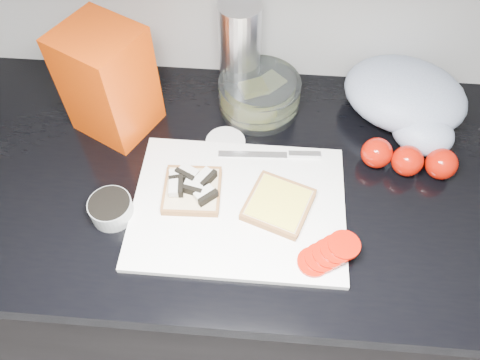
# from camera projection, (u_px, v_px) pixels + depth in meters

# --- Properties ---
(base_cabinet) EXTENTS (3.50, 0.60, 0.86)m
(base_cabinet) POSITION_uv_depth(u_px,v_px,m) (261.00, 272.00, 1.32)
(base_cabinet) COLOR black
(base_cabinet) RESTS_ON ground
(countertop) EXTENTS (3.50, 0.64, 0.04)m
(countertop) POSITION_uv_depth(u_px,v_px,m) (269.00, 179.00, 0.96)
(countertop) COLOR black
(countertop) RESTS_ON base_cabinet
(cutting_board) EXTENTS (0.40, 0.30, 0.01)m
(cutting_board) POSITION_uv_depth(u_px,v_px,m) (239.00, 206.00, 0.89)
(cutting_board) COLOR white
(cutting_board) RESTS_ON countertop
(bread_left) EXTENTS (0.12, 0.12, 0.03)m
(bread_left) POSITION_uv_depth(u_px,v_px,m) (192.00, 188.00, 0.89)
(bread_left) COLOR beige
(bread_left) RESTS_ON cutting_board
(bread_right) EXTENTS (0.15, 0.15, 0.02)m
(bread_right) POSITION_uv_depth(u_px,v_px,m) (278.00, 204.00, 0.87)
(bread_right) COLOR beige
(bread_right) RESTS_ON cutting_board
(tomato_slices) EXTENTS (0.12, 0.10, 0.02)m
(tomato_slices) POSITION_uv_depth(u_px,v_px,m) (329.00, 253.00, 0.81)
(tomato_slices) COLOR #B01104
(tomato_slices) RESTS_ON cutting_board
(knife) EXTENTS (0.21, 0.03, 0.01)m
(knife) POSITION_uv_depth(u_px,v_px,m) (282.00, 155.00, 0.95)
(knife) COLOR silver
(knife) RESTS_ON cutting_board
(seed_tub) EXTENTS (0.08, 0.08, 0.04)m
(seed_tub) POSITION_uv_depth(u_px,v_px,m) (111.00, 208.00, 0.87)
(seed_tub) COLOR #969B9B
(seed_tub) RESTS_ON countertop
(tub_lid) EXTENTS (0.11, 0.11, 0.01)m
(tub_lid) POSITION_uv_depth(u_px,v_px,m) (225.00, 142.00, 0.98)
(tub_lid) COLOR silver
(tub_lid) RESTS_ON countertop
(glass_bowl) EXTENTS (0.18, 0.18, 0.07)m
(glass_bowl) POSITION_uv_depth(u_px,v_px,m) (259.00, 95.00, 1.02)
(glass_bowl) COLOR silver
(glass_bowl) RESTS_ON countertop
(bread_bag) EXTENTS (0.19, 0.19, 0.23)m
(bread_bag) POSITION_uv_depth(u_px,v_px,m) (108.00, 82.00, 0.93)
(bread_bag) COLOR #EB4C03
(bread_bag) RESTS_ON countertop
(steel_canister) EXTENTS (0.09, 0.09, 0.21)m
(steel_canister) POSITION_uv_depth(u_px,v_px,m) (240.00, 49.00, 1.00)
(steel_canister) COLOR silver
(steel_canister) RESTS_ON countertop
(grocery_bag) EXTENTS (0.32, 0.31, 0.11)m
(grocery_bag) POSITION_uv_depth(u_px,v_px,m) (407.00, 100.00, 0.98)
(grocery_bag) COLOR silver
(grocery_bag) RESTS_ON countertop
(whole_tomatoes) EXTENTS (0.19, 0.08, 0.06)m
(whole_tomatoes) POSITION_uv_depth(u_px,v_px,m) (408.00, 159.00, 0.92)
(whole_tomatoes) COLOR #B01104
(whole_tomatoes) RESTS_ON countertop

